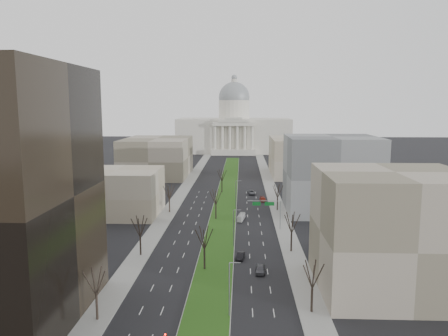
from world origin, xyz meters
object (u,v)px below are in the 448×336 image
(car_red, at_px, (263,199))
(box_van, at_px, (241,217))
(car_grey_near, at_px, (260,269))
(car_black, at_px, (240,256))
(car_grey_far, at_px, (251,192))

(car_red, relative_size, box_van, 0.74)
(car_grey_near, height_order, car_black, car_grey_near)
(car_grey_far, distance_m, box_van, 37.99)
(box_van, bearing_deg, car_grey_far, 92.97)
(car_grey_far, xyz_separation_m, box_van, (-3.85, -37.79, 0.16))
(car_grey_near, xyz_separation_m, car_grey_far, (-0.15, 78.41, -0.05))
(car_red, bearing_deg, car_grey_far, 102.40)
(car_black, bearing_deg, box_van, 98.55)
(car_grey_far, bearing_deg, car_black, -99.30)
(car_grey_near, distance_m, car_black, 8.81)
(car_black, xyz_separation_m, car_grey_far, (3.94, 70.61, 0.05))
(car_grey_far, bearing_deg, box_van, -101.93)
(car_grey_far, relative_size, box_van, 0.83)
(car_grey_near, bearing_deg, car_black, 122.21)
(car_grey_near, distance_m, car_grey_far, 78.41)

